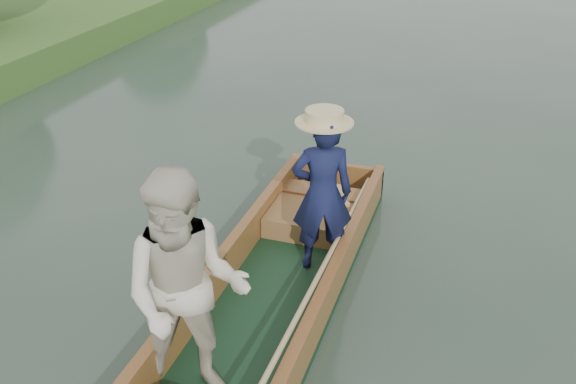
% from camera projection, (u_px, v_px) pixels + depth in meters
% --- Properties ---
extents(ground, '(120.00, 120.00, 0.00)m').
position_uv_depth(ground, '(267.00, 317.00, 5.68)').
color(ground, '#283D30').
rests_on(ground, ground).
extents(punt, '(1.29, 5.00, 1.91)m').
position_uv_depth(punt, '(250.00, 272.00, 5.17)').
color(punt, '#13321C').
rests_on(punt, ground).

